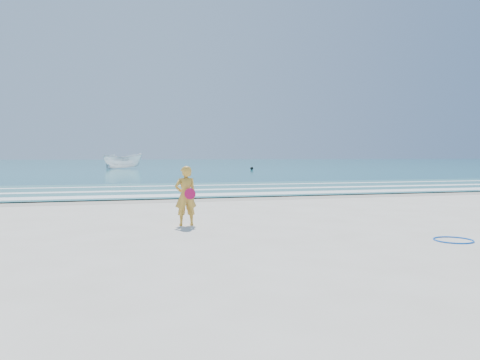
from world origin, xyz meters
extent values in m
plane|color=silver|center=(0.00, 0.00, 0.00)|extent=(400.00, 400.00, 0.00)
cube|color=#B2A893|center=(0.00, 9.00, 0.00)|extent=(400.00, 2.40, 0.00)
cube|color=#19727F|center=(0.00, 105.00, 0.02)|extent=(400.00, 190.00, 0.04)
cube|color=#59B7AD|center=(0.00, 14.00, 0.04)|extent=(400.00, 10.00, 0.01)
cube|color=white|center=(0.00, 10.30, 0.05)|extent=(400.00, 1.40, 0.01)
cube|color=white|center=(0.00, 13.20, 0.05)|extent=(400.00, 0.90, 0.01)
cube|color=white|center=(0.00, 16.50, 0.05)|extent=(400.00, 0.60, 0.01)
torus|color=blue|center=(3.68, -1.35, 0.01)|extent=(0.90, 0.90, 0.03)
imported|color=white|center=(-1.89, 51.97, 1.02)|extent=(5.44, 3.42, 1.97)
sphere|color=black|center=(12.52, 43.04, 0.23)|extent=(0.37, 0.37, 0.37)
imported|color=gold|center=(-1.25, 2.10, 0.73)|extent=(0.55, 0.38, 1.47)
cylinder|color=#CF124D|center=(-1.17, 1.92, 0.80)|extent=(0.27, 0.08, 0.27)
camera|label=1|loc=(-2.92, -9.28, 1.72)|focal=35.00mm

